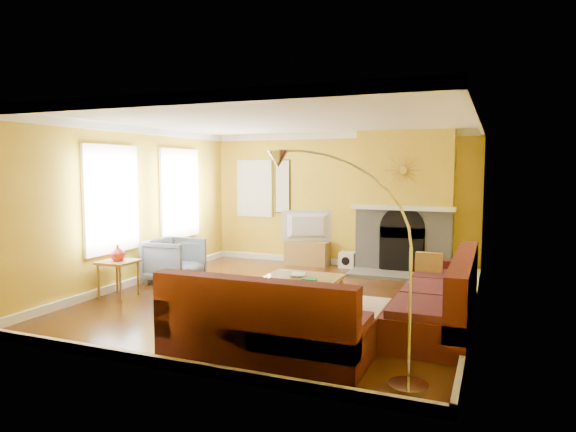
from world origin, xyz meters
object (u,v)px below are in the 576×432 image
at_px(coffee_table, 299,293).
at_px(side_table, 119,279).
at_px(armchair, 174,260).
at_px(media_console, 307,253).
at_px(arc_lamp, 346,268).
at_px(sectional_sofa, 343,289).

xyz_separation_m(coffee_table, side_table, (-2.80, -0.50, 0.07)).
distance_m(coffee_table, side_table, 2.85).
relative_size(coffee_table, armchair, 1.29).
relative_size(coffee_table, side_table, 1.92).
xyz_separation_m(media_console, arc_lamp, (2.32, -5.30, 0.83)).
bearing_deg(side_table, arc_lamp, -22.45).
relative_size(media_console, armchair, 1.05).
distance_m(side_table, arc_lamp, 4.52).
distance_m(coffee_table, armchair, 2.70).
bearing_deg(coffee_table, armchair, 164.93).
relative_size(armchair, arc_lamp, 0.39).
distance_m(sectional_sofa, armchair, 3.61).
relative_size(media_console, side_table, 1.56).
bearing_deg(media_console, armchair, -123.69).
bearing_deg(sectional_sofa, side_table, 180.00).
xyz_separation_m(coffee_table, media_console, (-1.00, 3.10, 0.03)).
distance_m(media_console, side_table, 4.03).
relative_size(armchair, side_table, 1.49).
xyz_separation_m(sectional_sofa, arc_lamp, (0.52, -1.70, 0.63)).
xyz_separation_m(sectional_sofa, media_console, (-1.80, 3.60, -0.21)).
distance_m(armchair, side_table, 1.22).
bearing_deg(sectional_sofa, armchair, 160.56).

